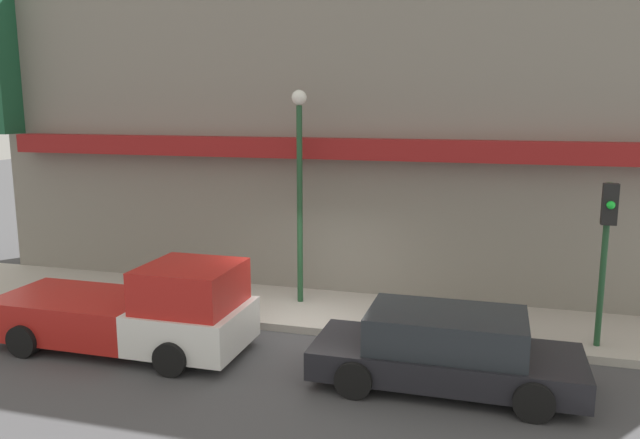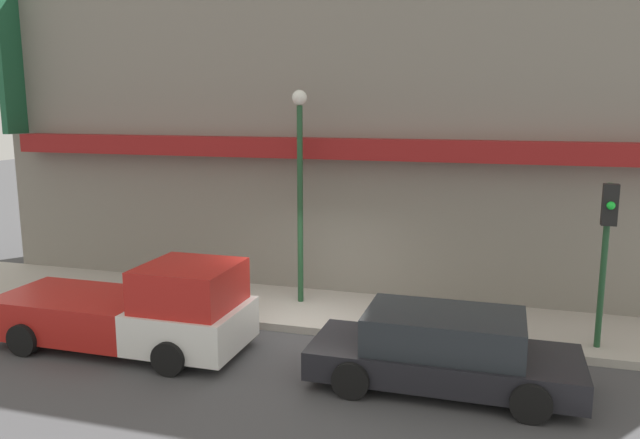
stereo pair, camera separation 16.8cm
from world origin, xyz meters
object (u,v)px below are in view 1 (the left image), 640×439
at_px(street_lamp, 300,171).
at_px(traffic_light, 606,235).
at_px(fire_hydrant, 410,310).
at_px(pickup_truck, 138,312).
at_px(parked_car, 446,350).

xyz_separation_m(street_lamp, traffic_light, (6.65, -1.20, -0.95)).
bearing_deg(street_lamp, traffic_light, -10.21).
height_order(fire_hydrant, street_lamp, street_lamp).
bearing_deg(street_lamp, pickup_truck, -124.55).
bearing_deg(traffic_light, pickup_truck, -166.00).
height_order(pickup_truck, parked_car, pickup_truck).
xyz_separation_m(pickup_truck, street_lamp, (2.37, 3.45, 2.61)).
distance_m(pickup_truck, fire_hydrant, 5.83).
xyz_separation_m(pickup_truck, parked_car, (6.19, 0.00, -0.14)).
bearing_deg(traffic_light, fire_hydrant, 174.82).
height_order(parked_car, fire_hydrant, parked_car).
bearing_deg(parked_car, fire_hydrant, 111.81).
bearing_deg(street_lamp, parked_car, -42.08).
distance_m(street_lamp, traffic_light, 6.82).
bearing_deg(fire_hydrant, pickup_truck, -153.54).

